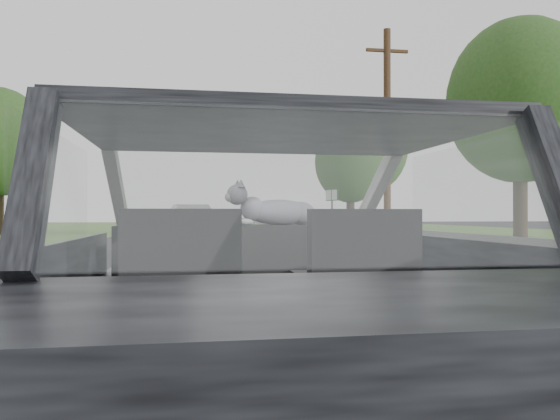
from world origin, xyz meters
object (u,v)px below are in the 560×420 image
object	(u,v)px
cat	(280,211)
utility_pole	(387,137)
subject_car	(263,282)
other_car	(193,220)
highway_sign	(332,213)

from	to	relation	value
cat	utility_pole	size ratio (longest dim) A/B	0.08
subject_car	other_car	bearing A→B (deg)	90.55
cat	other_car	world-z (taller)	other_car
utility_pole	subject_car	bearing A→B (deg)	-112.76
other_car	highway_sign	bearing A→B (deg)	-33.42
subject_car	other_car	xyz separation A→B (m)	(-0.23, 24.22, 0.05)
cat	utility_pole	xyz separation A→B (m)	(5.98, 14.09, 2.55)
utility_pole	highway_sign	bearing A→B (deg)	90.57
other_car	highway_sign	size ratio (longest dim) A/B	2.12
subject_car	utility_pole	distance (m)	16.20
subject_car	other_car	world-z (taller)	other_car
subject_car	highway_sign	distance (m)	22.47
cat	utility_pole	world-z (taller)	utility_pole
subject_car	highway_sign	world-z (taller)	highway_sign
highway_sign	other_car	bearing A→B (deg)	134.19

